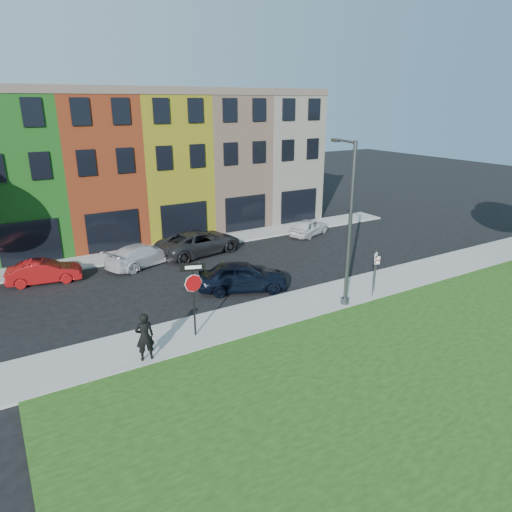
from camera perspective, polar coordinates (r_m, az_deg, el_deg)
ground at (r=20.27m, az=9.14°, el=-9.63°), size 120.00×120.00×0.00m
sidewalk_near at (r=23.47m, az=8.26°, el=-5.33°), size 40.00×3.00×0.12m
sidewalk_far at (r=31.27m, az=-13.09°, el=0.56°), size 40.00×2.40×0.12m
rowhouse_block at (r=36.17m, az=-16.05°, el=10.77°), size 30.00×10.12×10.00m
stop_sign at (r=18.90m, az=-7.84°, el=-3.59°), size 1.00×0.39×3.25m
man at (r=18.07m, az=-13.74°, el=-9.77°), size 0.81×0.62×1.95m
sedan_near at (r=24.11m, az=-1.68°, el=-2.55°), size 5.31×6.08×1.60m
parked_car_red at (r=27.81m, az=-24.94°, el=-1.78°), size 2.71×4.35×1.28m
parked_car_silver at (r=28.72m, az=-14.07°, el=0.15°), size 5.04×5.95×1.35m
parked_car_dark at (r=30.21m, az=-7.09°, el=1.73°), size 4.59×6.59×1.58m
parked_car_white at (r=34.49m, az=6.65°, el=3.62°), size 4.07×4.76×1.27m
street_lamp at (r=21.88m, az=11.42°, el=3.84°), size 0.97×2.52×7.82m
parking_sign_a at (r=23.65m, az=14.62°, el=-1.47°), size 0.30×0.16×2.46m
parking_sign_b at (r=24.37m, az=14.78°, el=-1.53°), size 0.31×0.12×1.97m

